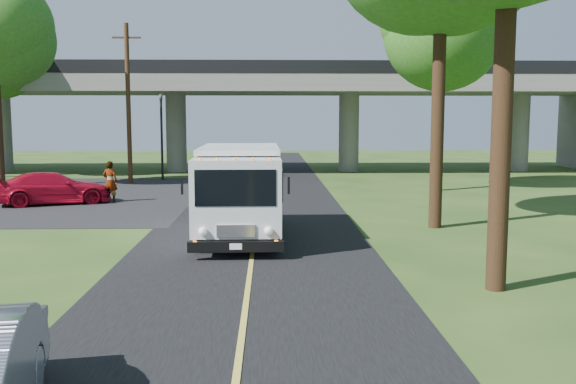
{
  "coord_description": "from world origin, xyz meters",
  "views": [
    {
      "loc": [
        0.51,
        -12.75,
        3.82
      ],
      "look_at": [
        1.03,
        6.06,
        1.6
      ],
      "focal_mm": 40.0,
      "sensor_mm": 36.0,
      "label": 1
    }
  ],
  "objects_px": {
    "utility_pole": "(128,103)",
    "red_sedan": "(54,188)",
    "step_van": "(239,189)",
    "tree_right_far": "(444,26)",
    "pedestrian": "(110,182)",
    "traffic_signal": "(162,127)"
  },
  "relations": [
    {
      "from": "utility_pole",
      "to": "step_van",
      "type": "relative_size",
      "value": 1.31
    },
    {
      "from": "step_van",
      "to": "traffic_signal",
      "type": "bearing_deg",
      "value": 105.62
    },
    {
      "from": "utility_pole",
      "to": "step_van",
      "type": "height_order",
      "value": "utility_pole"
    },
    {
      "from": "step_van",
      "to": "pedestrian",
      "type": "bearing_deg",
      "value": 124.76
    },
    {
      "from": "tree_right_far",
      "to": "pedestrian",
      "type": "relative_size",
      "value": 5.93
    },
    {
      "from": "traffic_signal",
      "to": "tree_right_far",
      "type": "bearing_deg",
      "value": -22.07
    },
    {
      "from": "pedestrian",
      "to": "red_sedan",
      "type": "bearing_deg",
      "value": 23.11
    },
    {
      "from": "utility_pole",
      "to": "red_sedan",
      "type": "xyz_separation_m",
      "value": [
        -1.47,
        -8.64,
        -3.89
      ]
    },
    {
      "from": "traffic_signal",
      "to": "utility_pole",
      "type": "xyz_separation_m",
      "value": [
        -1.5,
        -2.0,
        1.4
      ]
    },
    {
      "from": "step_van",
      "to": "red_sedan",
      "type": "distance_m",
      "value": 11.75
    },
    {
      "from": "red_sedan",
      "to": "utility_pole",
      "type": "bearing_deg",
      "value": -30.63
    },
    {
      "from": "tree_right_far",
      "to": "red_sedan",
      "type": "relative_size",
      "value": 2.27
    },
    {
      "from": "tree_right_far",
      "to": "pedestrian",
      "type": "xyz_separation_m",
      "value": [
        -15.86,
        -3.89,
        -7.38
      ]
    },
    {
      "from": "tree_right_far",
      "to": "red_sedan",
      "type": "bearing_deg",
      "value": -166.18
    },
    {
      "from": "traffic_signal",
      "to": "red_sedan",
      "type": "bearing_deg",
      "value": -105.62
    },
    {
      "from": "red_sedan",
      "to": "pedestrian",
      "type": "bearing_deg",
      "value": -96.96
    },
    {
      "from": "tree_right_far",
      "to": "pedestrian",
      "type": "distance_m",
      "value": 17.92
    },
    {
      "from": "utility_pole",
      "to": "red_sedan",
      "type": "distance_m",
      "value": 9.59
    },
    {
      "from": "utility_pole",
      "to": "pedestrian",
      "type": "xyz_separation_m",
      "value": [
        0.85,
        -8.06,
        -3.67
      ]
    },
    {
      "from": "utility_pole",
      "to": "step_van",
      "type": "bearing_deg",
      "value": -67.14
    },
    {
      "from": "traffic_signal",
      "to": "pedestrian",
      "type": "xyz_separation_m",
      "value": [
        -0.65,
        -10.06,
        -2.27
      ]
    },
    {
      "from": "step_van",
      "to": "red_sedan",
      "type": "xyz_separation_m",
      "value": [
        -8.51,
        8.05,
        -0.85
      ]
    }
  ]
}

